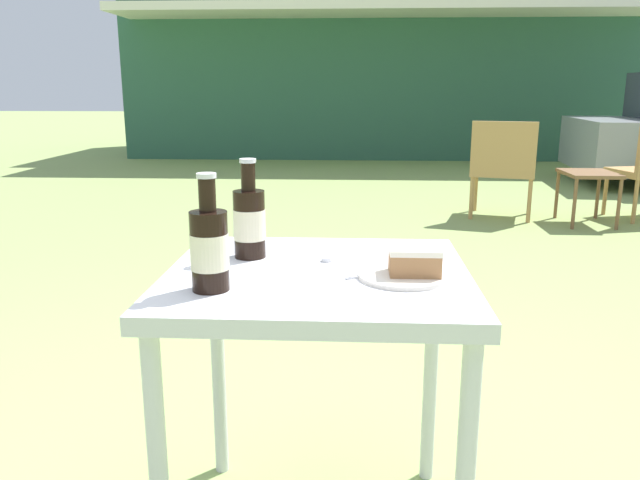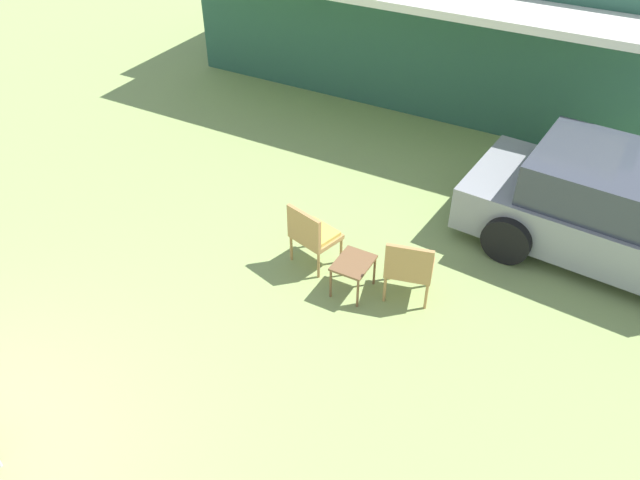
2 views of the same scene
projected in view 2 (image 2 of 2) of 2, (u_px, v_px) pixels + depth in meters
name	position (u px, v px, depth m)	size (l,w,h in m)	color
cabin_building	(429.00, 11.00, 11.80)	(8.47, 4.29, 2.77)	#2D5B47
parked_car	(635.00, 217.00, 7.83)	(4.44, 2.26, 1.35)	gray
wicker_chair_cushioned	(312.00, 233.00, 7.83)	(0.66, 0.60, 0.88)	#B2844C
wicker_chair_plain	(409.00, 266.00, 7.31)	(0.65, 0.59, 0.88)	#B2844C
garden_side_table	(353.00, 266.00, 7.48)	(0.41, 0.52, 0.46)	brown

